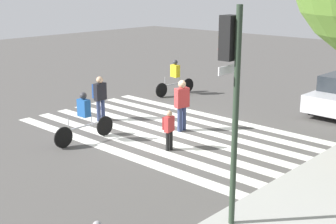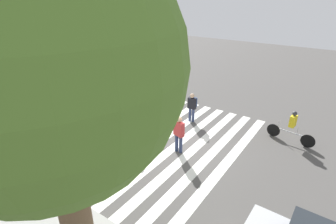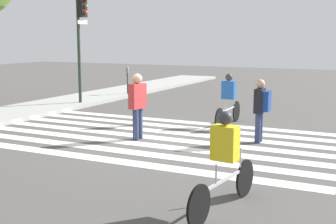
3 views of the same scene
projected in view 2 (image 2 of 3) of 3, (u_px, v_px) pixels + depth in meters
ground_plane at (176, 146)px, 12.39m from camera, size 60.00×60.00×0.00m
crosswalk_stripes at (176, 146)px, 12.39m from camera, size 5.50×10.00×0.01m
street_tree at (46, 68)px, 4.66m from camera, size 5.13×5.13×8.01m
pedestrian_adult_blue_shirt at (179, 132)px, 11.54m from camera, size 0.53×0.32×1.77m
pedestrian_child_with_backpack at (135, 136)px, 11.82m from camera, size 0.36×0.31×1.24m
pedestrian_adult_yellow_jacket at (192, 105)px, 14.39m from camera, size 0.46×0.39×1.65m
cyclist_mid_street at (148, 108)px, 14.26m from camera, size 2.31×0.40×1.61m
cyclist_near_curb at (292, 126)px, 12.41m from camera, size 2.25×0.43×1.60m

